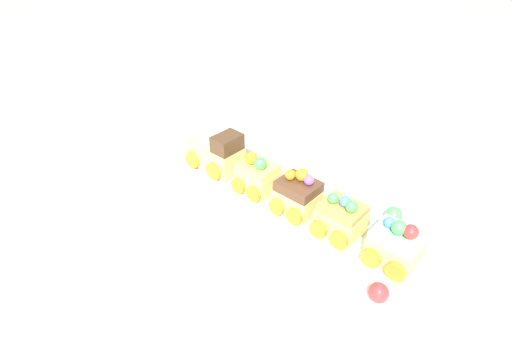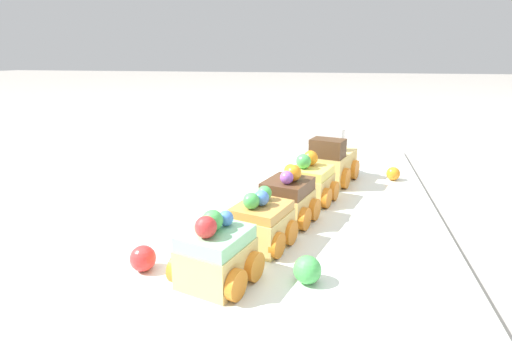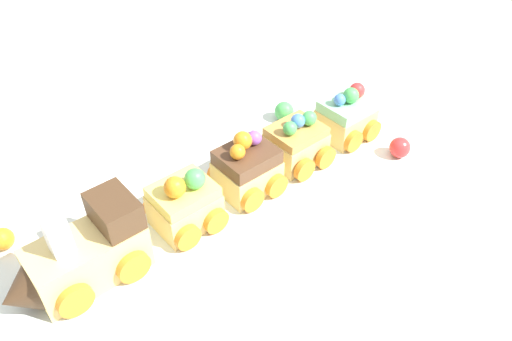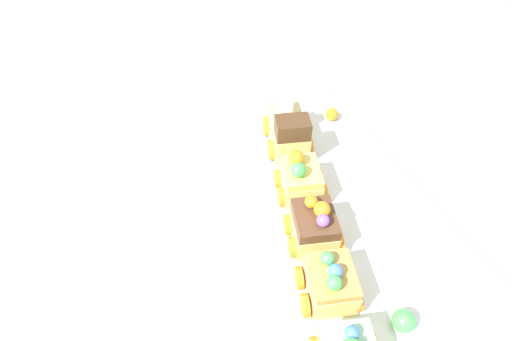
{
  "view_description": "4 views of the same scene",
  "coord_description": "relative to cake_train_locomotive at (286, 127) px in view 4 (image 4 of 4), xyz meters",
  "views": [
    {
      "loc": [
        -0.2,
        0.44,
        0.4
      ],
      "look_at": [
        0.03,
        -0.03,
        0.05
      ],
      "focal_mm": 28.0,
      "sensor_mm": 36.0,
      "label": 1
    },
    {
      "loc": [
        -0.5,
        -0.08,
        0.21
      ],
      "look_at": [
        0.02,
        0.04,
        0.06
      ],
      "focal_mm": 28.0,
      "sensor_mm": 36.0,
      "label": 2
    },
    {
      "loc": [
        0.29,
        0.22,
        0.38
      ],
      "look_at": [
        -0.01,
        0.01,
        0.07
      ],
      "focal_mm": 35.0,
      "sensor_mm": 36.0,
      "label": 3
    },
    {
      "loc": [
        -0.28,
        0.16,
        0.44
      ],
      "look_at": [
        0.04,
        0.02,
        0.07
      ],
      "focal_mm": 28.0,
      "sensor_mm": 36.0,
      "label": 4
    }
  ],
  "objects": [
    {
      "name": "cake_train_locomotive",
      "position": [
        0.0,
        0.0,
        0.0
      ],
      "size": [
        0.13,
        0.09,
        0.08
      ],
      "rotation": [
        0.0,
        0.0,
        -0.27
      ],
      "color": "#E5C675",
      "rests_on": "display_board"
    },
    {
      "name": "cake_car_lemon",
      "position": [
        -0.1,
        0.03,
        -0.0
      ],
      "size": [
        0.08,
        0.08,
        0.07
      ],
      "rotation": [
        0.0,
        0.0,
        -0.27
      ],
      "color": "#E5C675",
      "rests_on": "display_board"
    },
    {
      "name": "cake_car_caramel",
      "position": [
        -0.25,
        0.07,
        -0.0
      ],
      "size": [
        0.08,
        0.08,
        0.06
      ],
      "rotation": [
        0.0,
        0.0,
        -0.27
      ],
      "color": "#E5C675",
      "rests_on": "display_board"
    },
    {
      "name": "cake_car_chocolate",
      "position": [
        -0.18,
        0.05,
        -0.0
      ],
      "size": [
        0.08,
        0.08,
        0.07
      ],
      "rotation": [
        0.0,
        0.0,
        -0.27
      ],
      "color": "#E5C675",
      "rests_on": "display_board"
    },
    {
      "name": "gumball_green",
      "position": [
        -0.32,
        0.01,
        -0.02
      ],
      "size": [
        0.03,
        0.03,
        0.03
      ],
      "primitive_type": "sphere",
      "color": "#4CBC56",
      "rests_on": "display_board"
    },
    {
      "name": "gumball_orange",
      "position": [
        0.02,
        -0.09,
        -0.02
      ],
      "size": [
        0.02,
        0.02,
        0.02
      ],
      "primitive_type": "sphere",
      "color": "orange",
      "rests_on": "display_board"
    },
    {
      "name": "display_board",
      "position": [
        -0.14,
        0.07,
        -0.03
      ],
      "size": [
        0.81,
        0.41,
        0.01
      ],
      "primitive_type": "cube",
      "color": "silver",
      "rests_on": "ground_plane"
    },
    {
      "name": "ground_plane",
      "position": [
        -0.14,
        0.07,
        -0.04
      ],
      "size": [
        10.0,
        10.0,
        0.0
      ],
      "primitive_type": "plane",
      "color": "gray"
    }
  ]
}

